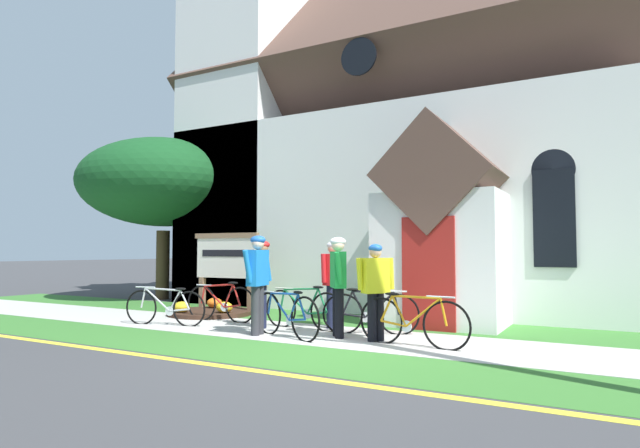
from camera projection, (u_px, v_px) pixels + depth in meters
name	position (u px, v px, depth m)	size (l,w,h in m)	color
ground	(410.00, 319.00, 11.20)	(140.00, 140.00, 0.00)	#3D3D3F
sidewalk_slab	(291.00, 332.00, 9.46)	(32.00, 2.09, 0.01)	#B7B5AD
grass_verge	(225.00, 348.00, 7.85)	(32.00, 1.60, 0.01)	#38722D
church_lawn	(341.00, 319.00, 11.21)	(24.00, 1.94, 0.01)	#38722D
curb_paint_stripe	(179.00, 360.00, 7.02)	(28.00, 0.16, 0.01)	yellow
church_building	(401.00, 147.00, 15.96)	(12.33, 10.43, 13.05)	white
church_sign	(226.00, 259.00, 12.53)	(1.82, 0.18, 1.89)	#7F6047
flower_bed	(209.00, 311.00, 11.98)	(1.91, 1.91, 0.34)	#382319
bicycle_yellow	(370.00, 313.00, 9.23)	(1.61, 0.66, 0.82)	black
bicycle_red	(165.00, 307.00, 10.31)	(1.75, 0.43, 0.77)	black
bicycle_black	(412.00, 321.00, 8.02)	(1.82, 0.17, 0.83)	black
bicycle_blue	(286.00, 315.00, 8.86)	(1.70, 0.69, 0.83)	black
bicycle_orange	(304.00, 309.00, 9.80)	(1.80, 0.22, 0.84)	black
bicycle_green	(221.00, 303.00, 10.87)	(1.75, 0.09, 0.85)	black
cyclist_in_green_jersey	(376.00, 285.00, 8.49)	(0.47, 0.53, 1.58)	black
cyclist_in_yellow_jersey	(333.00, 277.00, 9.99)	(0.28, 0.72, 1.65)	#191E38
cyclist_in_white_jersey	(338.00, 278.00, 8.89)	(0.45, 0.66, 1.70)	black
cyclist_in_orange_jersey	(263.00, 277.00, 10.00)	(0.42, 0.74, 1.66)	#191E38
cyclist_in_blue_jersey	(258.00, 276.00, 9.14)	(0.31, 0.81, 1.73)	#2D2D33
yard_deciduous_tree	(164.00, 184.00, 16.07)	(5.05, 5.05, 4.87)	#4C3823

